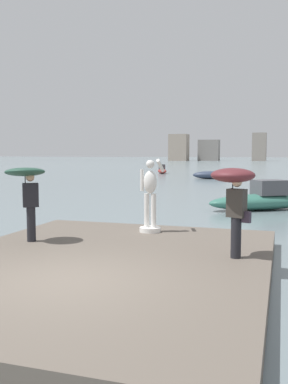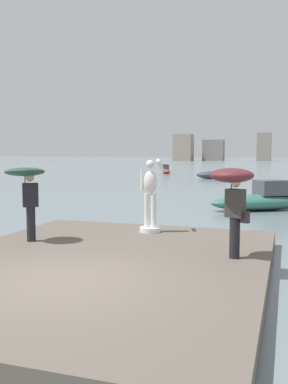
# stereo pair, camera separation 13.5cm
# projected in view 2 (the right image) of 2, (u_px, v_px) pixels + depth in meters

# --- Properties ---
(ground_plane) EXTENTS (400.00, 400.00, 0.00)m
(ground_plane) POSITION_uv_depth(u_px,v_px,m) (249.00, 178.00, 45.67)
(ground_plane) COLOR slate
(pier) EXTENTS (7.00, 9.06, 0.40)m
(pier) POSITION_uv_depth(u_px,v_px,m) (97.00, 268.00, 9.25)
(pier) COLOR #60564C
(pier) RESTS_ON ground
(statue_white_figure) EXTENTS (0.61, 0.87, 2.07)m
(statue_white_figure) POSITION_uv_depth(u_px,v_px,m) (150.00, 200.00, 12.31)
(statue_white_figure) COLOR white
(statue_white_figure) RESTS_ON pier
(onlooker_left) EXTENTS (1.40, 1.40, 1.91)m
(onlooker_left) POSITION_uv_depth(u_px,v_px,m) (27.00, 183.00, 10.96)
(onlooker_left) COLOR black
(onlooker_left) RESTS_ON pier
(onlooker_right) EXTENTS (1.21, 1.21, 1.92)m
(onlooker_right) POSITION_uv_depth(u_px,v_px,m) (233.00, 187.00, 9.23)
(onlooker_right) COLOR black
(onlooker_right) RESTS_ON pier
(boat_near) EXTENTS (3.60, 2.03, 0.77)m
(boat_near) POSITION_uv_depth(u_px,v_px,m) (213.00, 175.00, 43.70)
(boat_near) COLOR #2D384C
(boat_near) RESTS_ON ground
(boat_far) EXTENTS (2.36, 3.85, 1.14)m
(boat_far) POSITION_uv_depth(u_px,v_px,m) (166.00, 170.00, 55.29)
(boat_far) COLOR #9E2D28
(boat_far) RESTS_ON ground
(boat_leftward) EXTENTS (5.16, 4.14, 1.38)m
(boat_leftward) POSITION_uv_depth(u_px,v_px,m) (265.00, 200.00, 20.12)
(boat_leftward) COLOR #336B5B
(boat_leftward) RESTS_ON ground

